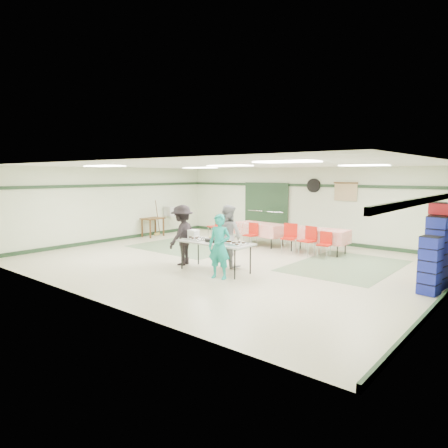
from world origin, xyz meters
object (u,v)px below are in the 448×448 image
Objects in this scene: crate_stack_blue_a at (430,266)px; broom at (158,217)px; volunteer_grey at (228,236)px; chair_loose_b at (215,224)px; chair_loose_a at (225,225)px; crate_stack_red at (439,245)px; crate_stack_blue_b at (437,253)px; volunteer_dark at (182,235)px; chair_b at (290,235)px; volunteer_teal at (219,246)px; chair_d at (252,232)px; dining_table_a at (318,235)px; printer_table at (153,220)px; dining_table_b at (260,229)px; office_printer at (171,211)px; serving_table at (215,243)px; chair_a at (309,238)px; chair_c at (325,242)px.

crate_stack_blue_a is 0.86× the size of broom.
chair_loose_b is (-3.49, 3.52, -0.31)m from volunteer_grey.
chair_loose_a is at bearing 39.75° from broom.
crate_stack_red is 0.24m from crate_stack_blue_b.
crate_stack_red reaches higher than crate_stack_blue_b.
volunteer_dark reaches higher than chair_b.
volunteer_teal is 0.83× the size of crate_stack_red.
volunteer_teal is 1.84× the size of chair_d.
dining_table_a is 4.49m from chair_loose_b.
printer_table is at bearing 176.15° from crate_stack_red.
dining_table_b is at bearing 98.39° from chair_d.
volunteer_dark is 5.80m from office_printer.
serving_table is at bearing -26.80° from office_printer.
chair_d is (-2.14, -0.57, -0.06)m from dining_table_a.
chair_a is 0.63× the size of broom.
volunteer_teal reaches higher than chair_loose_b.
volunteer_grey is at bearing 105.56° from volunteer_dark.
volunteer_dark reaches higher than office_printer.
chair_a is at bearing 14.79° from broom.
serving_table is 1.06× the size of dining_table_b.
volunteer_dark reaches higher than chair_c.
chair_c is 7.08m from office_printer.
crate_stack_blue_b reaches higher than chair_d.
crate_stack_blue_a reaches higher than chair_a.
printer_table is at bearing 139.00° from volunteer_teal.
dining_table_b is 2.77m from chair_c.
chair_loose_a is at bearing 155.11° from chair_d.
crate_stack_blue_b is (4.74, 1.24, -0.05)m from volunteer_grey.
broom is at bearing 174.40° from crate_stack_red.
dining_table_a is 0.89m from chair_b.
chair_c reaches higher than dining_table_b.
chair_loose_a is 2.50m from office_printer.
chair_d is 0.59× the size of broom.
crate_stack_blue_a reaches higher than dining_table_b.
serving_table is 1.23× the size of volunteer_dark.
dining_table_a is (0.37, 4.33, -0.20)m from volunteer_teal.
crate_stack_blue_b is (0.00, -0.19, -0.14)m from crate_stack_red.
crate_stack_blue_b is (4.12, 2.33, 0.02)m from volunteer_teal.
crate_stack_red is at bearing 9.88° from chair_loose_b.
chair_loose_b is (-2.28, 0.28, -0.05)m from dining_table_b.
chair_d is at bearing -68.22° from chair_loose_a.
broom is at bearing 167.79° from chair_b.
office_printer is at bearing 176.56° from chair_d.
serving_table is 1.08× the size of crate_stack_red.
crate_stack_blue_b is at bearing -3.54° from office_printer.
chair_a reaches higher than dining_table_a.
chair_loose_a is (-2.06, 4.32, -0.31)m from volunteer_dark.
serving_table is 3.60m from chair_c.
chair_loose_a is 0.53× the size of crate_stack_blue_b.
volunteer_grey is 3.47m from dining_table_b.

